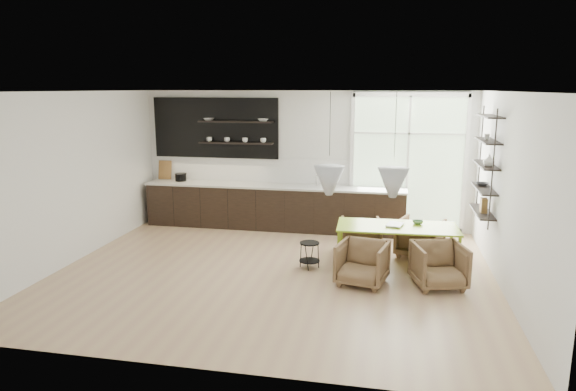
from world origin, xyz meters
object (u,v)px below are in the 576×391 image
object	(u,v)px
armchair_front_left	(362,263)
armchair_front_right	(439,265)
armchair_back_right	(420,238)
wire_stool	(310,251)
armchair_back_left	(361,236)
dining_table	(397,229)

from	to	relation	value
armchair_front_left	armchair_front_right	world-z (taller)	armchair_front_right
armchair_back_right	wire_stool	distance (m)	2.09
armchair_back_left	wire_stool	distance (m)	1.22
armchair_back_left	armchair_front_right	bearing A→B (deg)	124.39
armchair_back_left	wire_stool	size ratio (longest dim) A/B	1.62
armchair_back_left	armchair_front_right	size ratio (longest dim) A/B	0.96
armchair_front_left	wire_stool	size ratio (longest dim) A/B	1.66
armchair_back_right	armchair_front_right	xyz separation A→B (m)	(0.20, -1.43, -0.01)
dining_table	armchair_front_left	bearing A→B (deg)	-123.30
armchair_back_right	armchair_front_right	distance (m)	1.44
armchair_back_right	armchair_front_left	xyz separation A→B (m)	(-0.94, -1.54, -0.01)
armchair_front_right	wire_stool	bearing A→B (deg)	152.53
dining_table	armchair_back_left	xyz separation A→B (m)	(-0.62, 0.62, -0.35)
armchair_back_right	wire_stool	xyz separation A→B (m)	(-1.84, -0.98, -0.06)
armchair_front_right	dining_table	bearing A→B (deg)	114.50
dining_table	wire_stool	world-z (taller)	dining_table
armchair_front_left	wire_stool	world-z (taller)	armchair_front_left
armchair_back_left	dining_table	bearing A→B (deg)	127.34
armchair_back_left	armchair_back_right	xyz separation A→B (m)	(1.04, 0.06, 0.02)
armchair_back_right	armchair_back_left	bearing A→B (deg)	22.75
armchair_front_right	armchair_front_left	bearing A→B (deg)	170.32
armchair_front_left	armchair_back_right	bearing A→B (deg)	71.18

